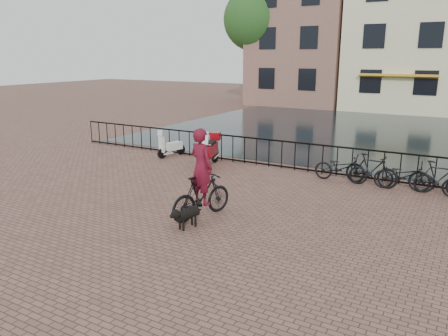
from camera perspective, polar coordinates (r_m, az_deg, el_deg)
The scene contains 14 objects.
ground at distance 9.10m, azimuth -9.69°, elevation -11.49°, with size 100.00×100.00×0.00m, color brown.
canal_water at distance 24.44m, azimuth 17.07°, elevation 4.57°, with size 20.00×20.00×0.00m, color black.
railing at distance 15.58m, azimuth 9.24°, elevation 1.52°, with size 20.00×0.05×1.02m.
canal_house_left at distance 38.51m, azimuth 11.03°, elevation 17.92°, with size 7.50×9.00×12.80m.
canal_house_mid at distance 36.59m, azimuth 23.40°, elevation 16.44°, with size 8.00×9.50×11.80m.
tree_far_left at distance 37.12m, azimuth 4.05°, elevation 18.78°, with size 5.04×5.04×9.27m.
cyclist at distance 10.77m, azimuth -2.97°, elevation -1.42°, with size 1.09×2.01×2.65m.
dog at distance 10.34m, azimuth -4.79°, elevation -6.35°, with size 0.48×0.88×0.57m.
motorcycle at distance 15.81m, azimuth -1.89°, elevation 2.78°, with size 1.08×2.13×1.48m.
scooter at distance 17.63m, azimuth -6.89°, elevation 3.38°, with size 0.64×1.30×1.17m.
parked_bike_0 at distance 14.51m, azimuth 15.02°, elevation 0.02°, with size 0.60×1.72×0.90m, color black.
parked_bike_1 at distance 14.29m, azimuth 18.70°, elevation -0.27°, with size 0.47×1.66×1.00m, color black.
parked_bike_2 at distance 14.16m, azimuth 22.44°, elevation -0.94°, with size 0.60×1.72×0.90m, color black.
parked_bike_3 at distance 14.07m, azimuth 26.27°, elevation -1.24°, with size 0.47×1.66×1.00m, color black.
Camera 1 is at (5.33, -6.22, 3.96)m, focal length 35.00 mm.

